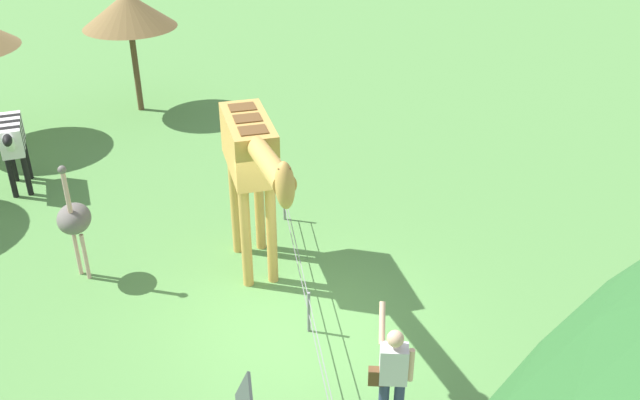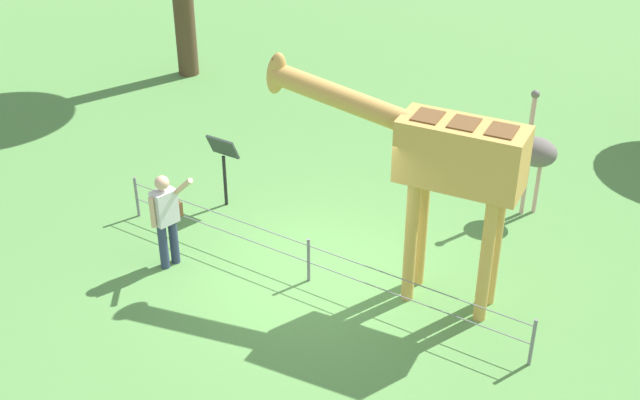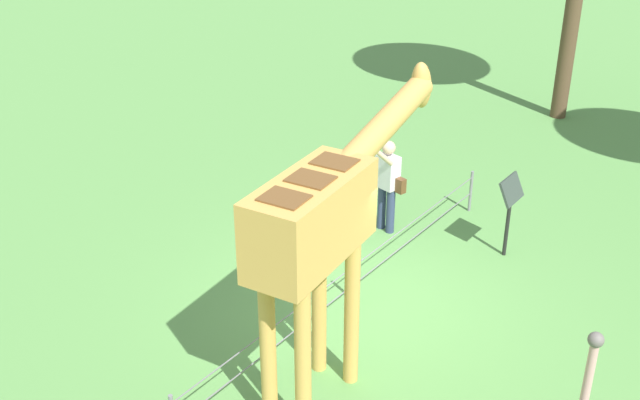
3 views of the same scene
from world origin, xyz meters
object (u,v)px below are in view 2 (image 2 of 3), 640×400
object	(u,v)px
giraffe	(438,159)
info_sign	(223,157)
visitor	(166,215)
ostrich	(536,152)

from	to	relation	value
giraffe	info_sign	distance (m)	4.36
visitor	info_sign	size ratio (longest dim) A/B	1.27
giraffe	info_sign	world-z (taller)	giraffe
giraffe	visitor	bearing A→B (deg)	21.60
giraffe	ostrich	bearing A→B (deg)	-98.08
ostrich	info_sign	distance (m)	5.26
ostrich	info_sign	world-z (taller)	ostrich
giraffe	visitor	distance (m)	4.22
visitor	info_sign	distance (m)	1.96
info_sign	visitor	bearing A→B (deg)	102.28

